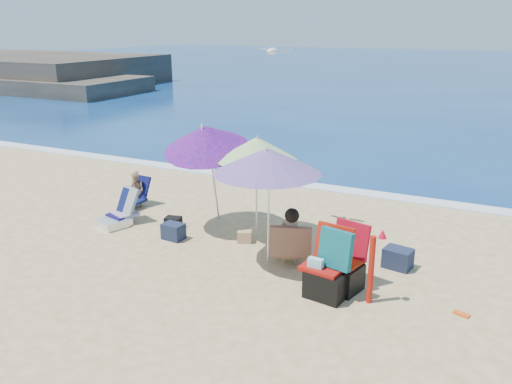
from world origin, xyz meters
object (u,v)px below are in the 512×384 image
at_px(umbrella_turquoise, 267,161).
at_px(chair_navy, 120,216).
at_px(camp_chair_right, 341,267).
at_px(person_center, 290,238).
at_px(umbrella_striped, 257,149).
at_px(umbrella_blue, 206,138).
at_px(furled_umbrella, 373,263).
at_px(seagull, 273,51).
at_px(chair_rainbow, 119,215).
at_px(person_left, 137,190).
at_px(camp_chair_left, 328,276).

xyz_separation_m(umbrella_turquoise, chair_navy, (-3.50, 0.35, -1.65)).
relative_size(camp_chair_right, person_center, 1.05).
bearing_deg(umbrella_striped, camp_chair_right, -32.48).
height_order(umbrella_blue, chair_navy, umbrella_blue).
relative_size(umbrella_blue, furled_umbrella, 1.96).
distance_m(umbrella_blue, chair_navy, 2.53).
xyz_separation_m(umbrella_blue, seagull, (1.06, 0.74, 1.60)).
distance_m(chair_navy, person_center, 3.92).
bearing_deg(seagull, camp_chair_right, -44.06).
xyz_separation_m(umbrella_striped, chair_rainbow, (-2.87, -0.62, -1.57)).
xyz_separation_m(camp_chair_right, person_left, (-5.33, 1.78, 0.00)).
bearing_deg(chair_rainbow, umbrella_blue, 17.70).
bearing_deg(seagull, umbrella_striped, -89.48).
bearing_deg(chair_navy, umbrella_turquoise, -5.66).
height_order(chair_navy, person_left, person_left).
relative_size(umbrella_striped, seagull, 2.69).
height_order(chair_rainbow, camp_chair_left, camp_chair_left).
xyz_separation_m(furled_umbrella, chair_rainbow, (-5.49, 0.89, -0.45)).
relative_size(furled_umbrella, chair_rainbow, 1.22).
height_order(camp_chair_left, person_center, camp_chair_left).
height_order(umbrella_striped, seagull, seagull).
xyz_separation_m(person_left, seagull, (3.24, 0.24, 3.09)).
bearing_deg(umbrella_turquoise, camp_chair_right, -14.96).
distance_m(camp_chair_left, person_left, 5.58).
relative_size(umbrella_turquoise, chair_navy, 2.69).
height_order(camp_chair_left, seagull, seagull).
bearing_deg(umbrella_striped, person_left, 172.05).
bearing_deg(camp_chair_left, camp_chair_right, 63.18).
xyz_separation_m(umbrella_turquoise, furled_umbrella, (1.98, -0.57, -1.18)).
relative_size(umbrella_striped, person_left, 2.34).
bearing_deg(camp_chair_right, seagull, 135.94).
xyz_separation_m(umbrella_blue, person_center, (2.11, -0.79, -1.39)).
xyz_separation_m(camp_chair_right, person_center, (-1.05, 0.49, 0.11)).
distance_m(furled_umbrella, chair_navy, 5.58).
xyz_separation_m(camp_chair_left, seagull, (-1.96, 2.27, 3.17)).
xyz_separation_m(umbrella_striped, umbrella_blue, (-1.07, -0.05, 0.12)).
distance_m(furled_umbrella, chair_rainbow, 5.58).
height_order(umbrella_blue, camp_chair_left, umbrella_blue).
xyz_separation_m(umbrella_striped, person_center, (1.04, -0.84, -1.27)).
xyz_separation_m(person_center, seagull, (-1.04, 1.53, 2.99)).
relative_size(umbrella_turquoise, seagull, 2.81).
relative_size(camp_chair_right, seagull, 1.44).
relative_size(furled_umbrella, seagull, 1.56).
relative_size(camp_chair_left, person_left, 1.23).
bearing_deg(umbrella_blue, person_left, 167.00).
height_order(umbrella_turquoise, person_center, umbrella_turquoise).
height_order(chair_navy, chair_rainbow, chair_rainbow).
xyz_separation_m(camp_chair_left, camp_chair_right, (0.13, 0.25, 0.07)).
height_order(camp_chair_right, seagull, seagull).
distance_m(umbrella_blue, camp_chair_right, 3.72).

